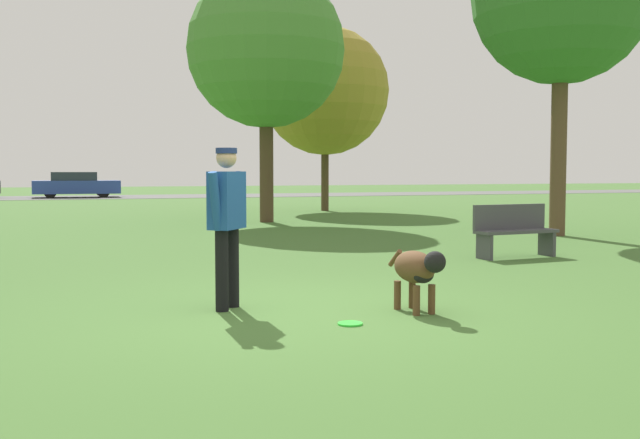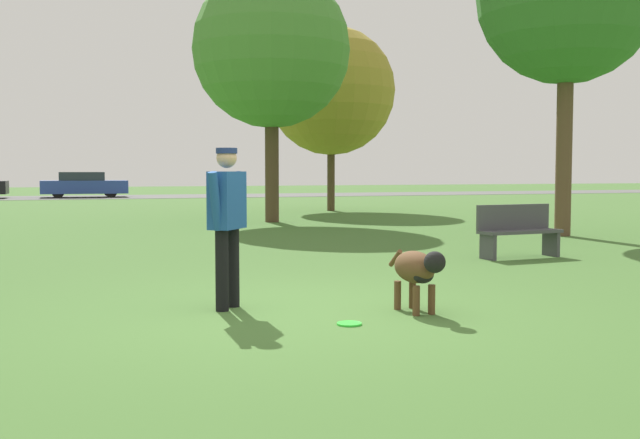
% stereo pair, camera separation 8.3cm
% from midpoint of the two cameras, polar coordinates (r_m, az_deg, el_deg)
% --- Properties ---
extents(ground_plane, '(120.00, 120.00, 0.00)m').
position_cam_midpoint_polar(ground_plane, '(7.38, -1.78, -7.03)').
color(ground_plane, '#426B2D').
extents(far_road_strip, '(120.00, 6.00, 0.01)m').
position_cam_midpoint_polar(far_road_strip, '(40.63, -16.05, 1.65)').
color(far_road_strip, '#5B5B59').
rests_on(far_road_strip, ground_plane).
extents(person, '(0.51, 0.61, 1.60)m').
position_cam_midpoint_polar(person, '(7.46, -6.78, 0.43)').
color(person, black).
rests_on(person, ground_plane).
extents(dog, '(0.36, 0.94, 0.63)m').
position_cam_midpoint_polar(dog, '(7.32, 7.74, -3.77)').
color(dog, brown).
rests_on(dog, ground_plane).
extents(frisbee, '(0.23, 0.23, 0.02)m').
position_cam_midpoint_polar(frisbee, '(6.76, 2.60, -7.94)').
color(frisbee, '#33D838').
rests_on(frisbee, ground_plane).
extents(tree_far_right, '(4.38, 4.38, 6.30)m').
position_cam_midpoint_polar(tree_far_right, '(25.92, 0.94, 9.77)').
color(tree_far_right, '#4C3826').
rests_on(tree_far_right, ground_plane).
extents(tree_mid_center, '(4.20, 4.20, 6.71)m').
position_cam_midpoint_polar(tree_mid_center, '(20.38, -3.60, 12.82)').
color(tree_mid_center, '#4C3826').
rests_on(tree_mid_center, ground_plane).
extents(parked_car_blue, '(4.28, 1.86, 1.31)m').
position_cam_midpoint_polar(parked_car_blue, '(40.50, -17.50, 2.54)').
color(parked_car_blue, '#284293').
rests_on(parked_car_blue, ground_plane).
extents(park_bench, '(1.43, 0.52, 0.84)m').
position_cam_midpoint_polar(park_bench, '(12.30, 15.01, -0.71)').
color(park_bench, '#47474C').
rests_on(park_bench, ground_plane).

